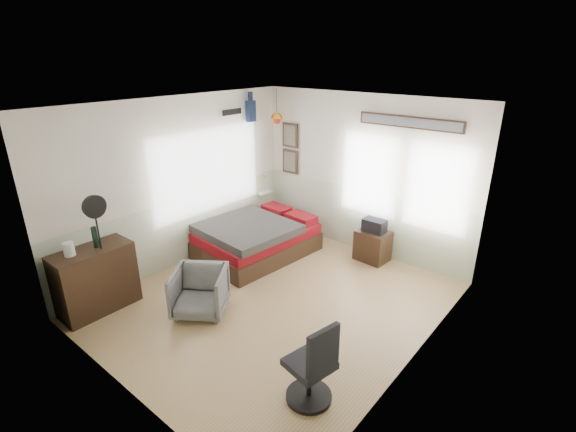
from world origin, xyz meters
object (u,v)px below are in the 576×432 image
object	(u,v)px
dresser	(96,279)
armchair	(200,292)
nightstand	(373,246)
bed	(257,239)
task_chair	(313,371)

from	to	relation	value
dresser	armchair	distance (m)	1.42
dresser	armchair	size ratio (longest dim) A/B	1.44
dresser	nightstand	xyz separation A→B (m)	(2.17, 3.67, -0.19)
dresser	bed	bearing A→B (deg)	78.42
dresser	task_chair	size ratio (longest dim) A/B	1.06
dresser	task_chair	world-z (taller)	task_chair
dresser	nightstand	world-z (taller)	dresser
nightstand	bed	bearing A→B (deg)	-142.77
nightstand	task_chair	bearing A→B (deg)	-67.91
armchair	nightstand	world-z (taller)	armchair
task_chair	bed	bearing A→B (deg)	154.20
bed	task_chair	bearing A→B (deg)	-31.74
bed	task_chair	distance (m)	3.38
armchair	nightstand	xyz separation A→B (m)	(1.03, 2.85, -0.06)
armchair	nightstand	distance (m)	3.03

